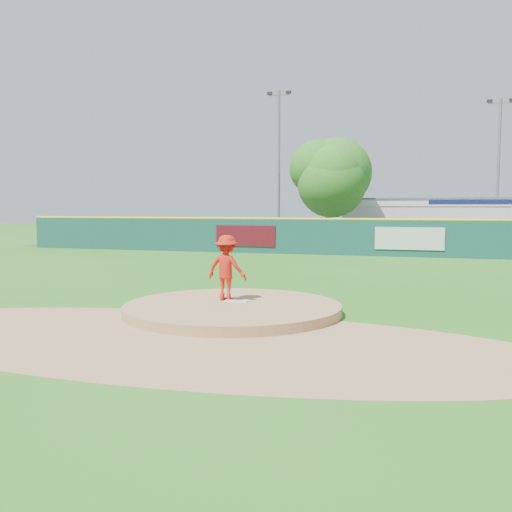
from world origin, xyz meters
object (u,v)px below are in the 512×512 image
(pool_building_grp, at_px, (449,220))
(playground_slide, at_px, (170,234))
(pitcher, at_px, (227,268))
(light_pole_left, at_px, (279,160))
(van, at_px, (465,241))
(deciduous_tree, at_px, (328,179))
(light_pole_right, at_px, (498,165))

(pool_building_grp, height_order, playground_slide, pool_building_grp)
(pitcher, height_order, light_pole_left, light_pole_left)
(van, bearing_deg, pool_building_grp, 6.30)
(pitcher, bearing_deg, pool_building_grp, -92.82)
(pitcher, relative_size, deciduous_tree, 0.23)
(pool_building_grp, relative_size, playground_slide, 6.24)
(playground_slide, distance_m, light_pole_left, 9.57)
(van, relative_size, light_pole_right, 0.52)
(pitcher, relative_size, playground_slide, 0.70)
(light_pole_left, bearing_deg, light_pole_right, 7.59)
(deciduous_tree, relative_size, light_pole_left, 0.67)
(pitcher, relative_size, pool_building_grp, 0.11)
(pitcher, distance_m, playground_slide, 27.14)
(pool_building_grp, relative_size, deciduous_tree, 2.07)
(van, height_order, light_pole_left, light_pole_left)
(pitcher, distance_m, light_pole_left, 27.55)
(pitcher, bearing_deg, van, -99.91)
(light_pole_right, bearing_deg, van, -107.25)
(playground_slide, bearing_deg, light_pole_right, 11.92)
(van, height_order, pool_building_grp, pool_building_grp)
(pitcher, height_order, van, pitcher)
(light_pole_right, bearing_deg, pitcher, -108.14)
(light_pole_left, distance_m, light_pole_right, 15.14)
(playground_slide, xyz_separation_m, deciduous_tree, (11.43, 0.74, 3.87))
(pitcher, distance_m, light_pole_right, 30.32)
(playground_slide, relative_size, light_pole_left, 0.22)
(pitcher, bearing_deg, deciduous_tree, -77.56)
(pool_building_grp, bearing_deg, van, -86.77)
(playground_slide, height_order, deciduous_tree, deciduous_tree)
(pool_building_grp, bearing_deg, deciduous_tree, -138.84)
(pool_building_grp, relative_size, light_pole_right, 1.52)
(light_pole_left, bearing_deg, deciduous_tree, -26.57)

